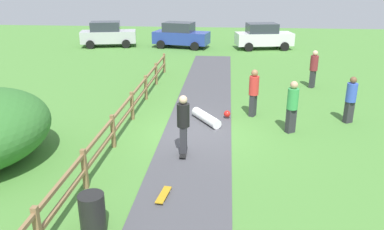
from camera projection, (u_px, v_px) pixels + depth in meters
The scene contains 14 objects.
ground_plane at pixel (197, 134), 13.45m from camera, with size 60.00×60.00×0.00m, color #4C8438.
asphalt_path at pixel (197, 134), 13.45m from camera, with size 2.40×28.00×0.02m, color #47474C.
wooden_fence at pixel (123, 114), 13.45m from camera, with size 0.12×18.12×1.10m.
trash_bin at pixel (92, 213), 8.21m from camera, with size 0.56×0.56×0.90m, color black.
skater_riding at pixel (183, 122), 11.54m from camera, with size 0.39×0.81×1.91m.
skater_fallen at pixel (208, 117), 14.49m from camera, with size 1.51×1.57×0.36m.
skateboard_loose at pixel (164, 195), 9.57m from camera, with size 0.31×0.82×0.08m.
bystander_blue at pixel (351, 98), 14.22m from camera, with size 0.52×0.52×1.78m.
bystander_red at pixel (254, 90), 14.89m from camera, with size 0.51×0.51×1.88m.
bystander_green at pixel (292, 104), 13.28m from camera, with size 0.53×0.53×1.87m.
bystander_maroon at pixel (314, 67), 18.77m from camera, with size 0.52×0.52×1.85m.
parked_car_blue at pixel (181, 35), 29.47m from camera, with size 4.46×2.64×1.92m.
parked_car_white at pixel (263, 36), 28.91m from camera, with size 4.44×2.58×1.92m.
parked_car_silver at pixel (108, 34), 29.94m from camera, with size 4.47×2.68×1.92m.
Camera 1 is at (0.97, -12.38, 5.22)m, focal length 35.92 mm.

